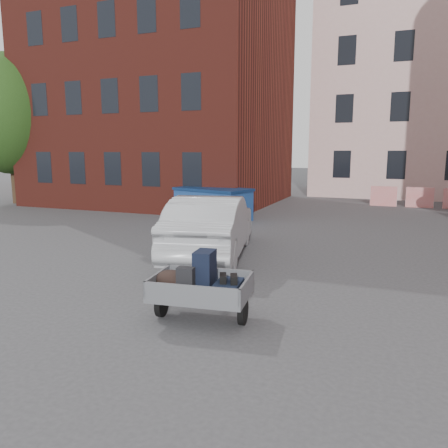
% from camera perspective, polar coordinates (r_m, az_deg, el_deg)
% --- Properties ---
extents(ground, '(120.00, 120.00, 0.00)m').
position_cam_1_polar(ground, '(9.69, 2.14, -7.49)').
color(ground, '#38383A').
rests_on(ground, ground).
extents(building_brick, '(12.00, 10.00, 14.00)m').
position_cam_1_polar(building_brick, '(25.20, -7.81, 19.07)').
color(building_brick, '#591E16').
rests_on(building_brick, ground).
extents(far_building, '(6.00, 6.00, 8.00)m').
position_cam_1_polar(far_building, '(38.45, -15.62, 11.06)').
color(far_building, maroon).
rests_on(far_building, ground).
extents(tree, '(5.28, 5.28, 8.30)m').
position_cam_1_polar(tree, '(26.14, -26.22, 13.81)').
color(tree, '#3D2B1C').
rests_on(tree, ground).
extents(barriers, '(4.70, 0.18, 1.00)m').
position_cam_1_polar(barriers, '(23.88, 24.20, 3.18)').
color(barriers, red).
rests_on(barriers, ground).
extents(trailer, '(1.72, 1.89, 1.20)m').
position_cam_1_polar(trailer, '(7.40, -3.10, -8.05)').
color(trailer, black).
rests_on(trailer, ground).
extents(dumpster, '(3.45, 2.44, 1.31)m').
position_cam_1_polar(dumpster, '(18.03, -1.45, 2.68)').
color(dumpster, navy).
rests_on(dumpster, ground).
extents(silver_car, '(2.85, 5.30, 1.66)m').
position_cam_1_polar(silver_car, '(11.81, -1.69, -0.22)').
color(silver_car, '#A4A7AB').
rests_on(silver_car, ground).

